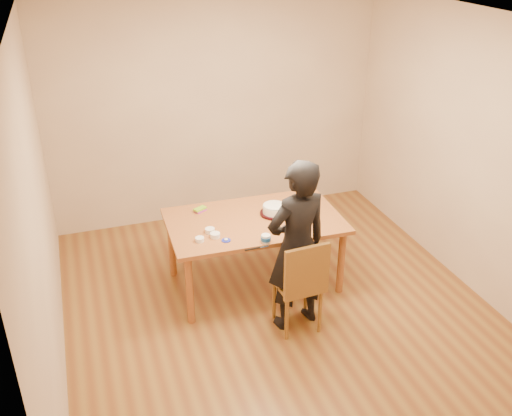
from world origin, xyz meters
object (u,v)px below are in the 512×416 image
object	(u,v)px
cake	(274,209)
dining_chair	(297,284)
dining_table	(254,221)
cake_plate	(274,213)
person	(297,247)

from	to	relation	value
cake	dining_chair	bearing A→B (deg)	-94.99
dining_chair	dining_table	bearing A→B (deg)	97.19
dining_table	dining_chair	bearing A→B (deg)	-77.38
dining_table	cake	bearing A→B (deg)	11.60
dining_chair	cake_plate	bearing A→B (deg)	81.25
dining_chair	cake_plate	size ratio (longest dim) A/B	1.33
dining_table	person	xyz separation A→B (m)	(0.15, -0.73, 0.09)
cake_plate	cake	world-z (taller)	cake
dining_chair	cake_plate	distance (m)	0.87
cake_plate	cake	distance (m)	0.05
dining_chair	cake	world-z (taller)	cake
cake_plate	cake	size ratio (longest dim) A/B	1.25
dining_chair	person	size ratio (longest dim) A/B	0.23
dining_table	cake	xyz separation A→B (m)	(0.22, 0.04, 0.08)
dining_table	person	size ratio (longest dim) A/B	1.04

